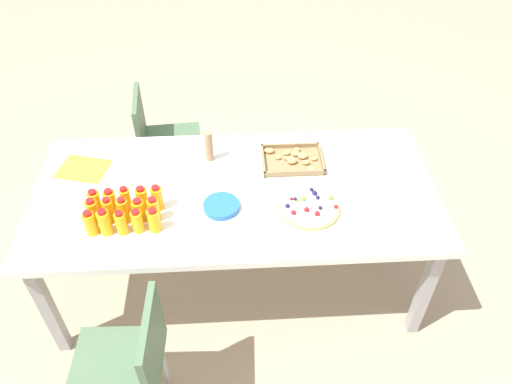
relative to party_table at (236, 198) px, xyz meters
name	(u,v)px	position (x,y,z in m)	size (l,w,h in m)	color
ground_plane	(239,278)	(0.00, 0.00, -0.70)	(12.00, 12.00, 0.00)	tan
party_table	(236,198)	(0.00, 0.00, 0.00)	(2.12, 0.98, 0.76)	white
chair_near_left	(130,362)	(-0.49, -0.81, -0.20)	(0.41, 0.41, 0.83)	#4C6B4C
chair_far_left	(161,138)	(-0.49, 0.82, -0.20)	(0.43, 0.43, 0.83)	#4C6B4C
juice_bottle_0	(90,223)	(-0.69, -0.26, 0.13)	(0.06, 0.06, 0.14)	#F9AD14
juice_bottle_1	(105,222)	(-0.62, -0.26, 0.13)	(0.06, 0.06, 0.15)	#F9AE14
juice_bottle_2	(121,223)	(-0.54, -0.27, 0.12)	(0.05, 0.05, 0.13)	#FAAD14
juice_bottle_3	(137,221)	(-0.47, -0.26, 0.12)	(0.06, 0.06, 0.13)	#FAAD14
juice_bottle_4	(154,220)	(-0.39, -0.26, 0.13)	(0.06, 0.06, 0.13)	#FAAD14
juice_bottle_5	(93,212)	(-0.69, -0.19, 0.13)	(0.06, 0.06, 0.15)	#F9AB14
juice_bottle_6	(109,211)	(-0.61, -0.19, 0.13)	(0.05, 0.05, 0.15)	#F9AC14
juice_bottle_7	(124,211)	(-0.54, -0.19, 0.13)	(0.06, 0.06, 0.15)	#F9AB14
juice_bottle_8	(139,211)	(-0.47, -0.19, 0.13)	(0.06, 0.06, 0.14)	#F9AD14
juice_bottle_9	(154,210)	(-0.40, -0.19, 0.13)	(0.06, 0.06, 0.14)	#F9AC14
juice_bottle_10	(95,202)	(-0.69, -0.11, 0.12)	(0.06, 0.06, 0.13)	#FAAD14
juice_bottle_11	(111,201)	(-0.62, -0.11, 0.12)	(0.06, 0.06, 0.13)	#F9AE14
juice_bottle_12	(126,199)	(-0.54, -0.11, 0.13)	(0.05, 0.05, 0.15)	#FAAD14
juice_bottle_13	(142,199)	(-0.46, -0.11, 0.13)	(0.06, 0.06, 0.14)	#F9AE14
juice_bottle_14	(157,198)	(-0.39, -0.11, 0.13)	(0.06, 0.06, 0.14)	#F9AE14
fruit_pizza	(310,207)	(0.37, -0.16, 0.08)	(0.30, 0.30, 0.05)	tan
snack_tray	(293,159)	(0.33, 0.22, 0.08)	(0.34, 0.25, 0.04)	olive
plate_stack	(221,206)	(-0.07, -0.13, 0.08)	(0.18, 0.18, 0.03)	blue
napkin_stack	(393,170)	(0.86, 0.11, 0.07)	(0.15, 0.15, 0.01)	white
cardboard_tube	(209,146)	(-0.13, 0.26, 0.15)	(0.04, 0.04, 0.18)	#9E7A56
paper_folder	(83,169)	(-0.83, 0.21, 0.07)	(0.26, 0.20, 0.01)	yellow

